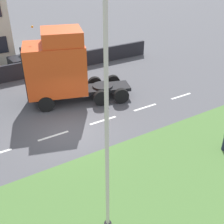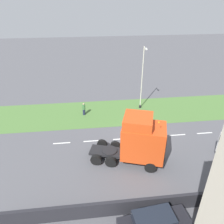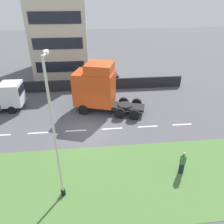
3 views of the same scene
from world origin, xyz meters
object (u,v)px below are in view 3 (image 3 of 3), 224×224
Objects in this scene: lamp_post at (55,139)px; lorry_cab at (97,88)px; parked_car at (100,78)px; pedestrian at (182,163)px; flatbed_truck at (8,96)px.

lorry_cab is at bearing -13.85° from lamp_post.
parked_car is 17.13m from pedestrian.
flatbed_truck is 13.42m from lamp_post.
lamp_post is at bearing 163.43° from parked_car.
pedestrian is at bearing -82.91° from lamp_post.
lamp_post is (-17.49, 3.20, 3.05)m from parked_car.
lorry_cab is 9.04m from flatbed_truck.
lamp_post reaches higher than pedestrian.
flatbed_truck is at bearing 28.74° from lamp_post.
parked_car is at bearing 15.09° from pedestrian.
lorry_cab is 7.24m from parked_car.
flatbed_truck is (1.12, 8.92, -0.97)m from lorry_cab.
flatbed_truck is at bearing 100.59° from lorry_cab.
lorry_cab is 10.88m from pedestrian.
parked_car is at bearing 122.15° from flatbed_truck.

